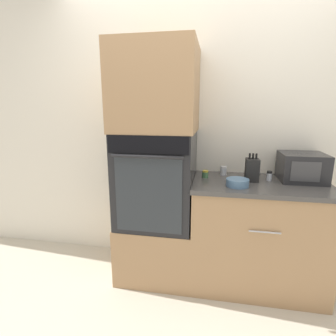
# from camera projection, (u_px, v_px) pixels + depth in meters

# --- Properties ---
(ground_plane) EXTENTS (12.00, 12.00, 0.00)m
(ground_plane) POSITION_uv_depth(u_px,v_px,m) (189.00, 297.00, 2.10)
(ground_plane) COLOR beige
(wall_back) EXTENTS (8.00, 0.05, 2.50)m
(wall_back) POSITION_uv_depth(u_px,v_px,m) (199.00, 133.00, 2.41)
(wall_back) COLOR silver
(wall_back) RESTS_ON ground_plane
(oven_cabinet_base) EXTENTS (0.65, 0.60, 0.50)m
(oven_cabinet_base) POSITION_uv_depth(u_px,v_px,m) (158.00, 246.00, 2.38)
(oven_cabinet_base) COLOR #A87F56
(oven_cabinet_base) RESTS_ON ground_plane
(wall_oven) EXTENTS (0.62, 0.64, 0.79)m
(wall_oven) POSITION_uv_depth(u_px,v_px,m) (157.00, 178.00, 2.23)
(wall_oven) COLOR black
(wall_oven) RESTS_ON oven_cabinet_base
(oven_cabinet_upper) EXTENTS (0.65, 0.60, 0.67)m
(oven_cabinet_upper) POSITION_uv_depth(u_px,v_px,m) (156.00, 89.00, 2.07)
(oven_cabinet_upper) COLOR #A87F56
(oven_cabinet_upper) RESTS_ON wall_oven
(counter_unit) EXTENTS (1.07, 0.63, 0.90)m
(counter_unit) POSITION_uv_depth(u_px,v_px,m) (256.00, 234.00, 2.19)
(counter_unit) COLOR #A87F56
(counter_unit) RESTS_ON ground_plane
(microwave) EXTENTS (0.34, 0.32, 0.23)m
(microwave) POSITION_uv_depth(u_px,v_px,m) (302.00, 167.00, 2.11)
(microwave) COLOR #232326
(microwave) RESTS_ON counter_unit
(knife_block) EXTENTS (0.10, 0.12, 0.23)m
(knife_block) POSITION_uv_depth(u_px,v_px,m) (252.00, 170.00, 2.11)
(knife_block) COLOR black
(knife_block) RESTS_ON counter_unit
(bowl) EXTENTS (0.17, 0.17, 0.06)m
(bowl) POSITION_uv_depth(u_px,v_px,m) (237.00, 182.00, 1.98)
(bowl) COLOR #517599
(bowl) RESTS_ON counter_unit
(condiment_jar_near) EXTENTS (0.05, 0.05, 0.06)m
(condiment_jar_near) POSITION_uv_depth(u_px,v_px,m) (205.00, 174.00, 2.22)
(condiment_jar_near) COLOR #427047
(condiment_jar_near) RESTS_ON counter_unit
(condiment_jar_mid) EXTENTS (0.04, 0.04, 0.08)m
(condiment_jar_mid) POSITION_uv_depth(u_px,v_px,m) (269.00, 176.00, 2.13)
(condiment_jar_mid) COLOR silver
(condiment_jar_mid) RESTS_ON counter_unit
(condiment_jar_far) EXTENTS (0.06, 0.06, 0.08)m
(condiment_jar_far) POSITION_uv_depth(u_px,v_px,m) (223.00, 171.00, 2.31)
(condiment_jar_far) COLOR silver
(condiment_jar_far) RESTS_ON counter_unit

